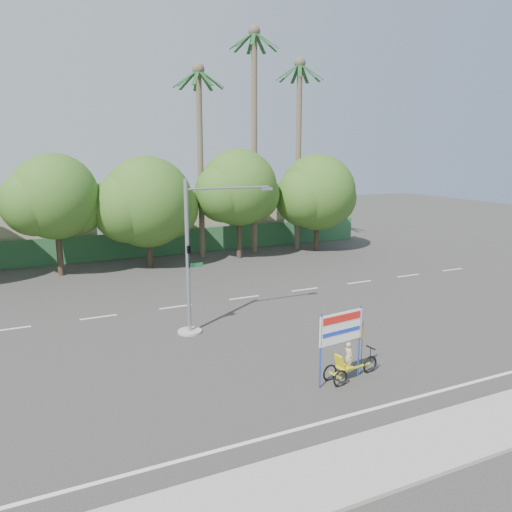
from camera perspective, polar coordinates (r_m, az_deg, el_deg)
name	(u,v)px	position (r m, az deg, el deg)	size (l,w,h in m)	color
ground	(278,355)	(20.85, 2.56, -11.21)	(120.00, 120.00, 0.00)	#33302D
sidewalk_near	(404,451)	(15.35, 16.57, -20.60)	(50.00, 2.40, 0.12)	gray
fence	(152,244)	(40.12, -11.82, 1.38)	(38.00, 0.08, 2.00)	#336B3D
building_left	(10,232)	(43.40, -26.26, 2.52)	(12.00, 8.00, 4.00)	#B7AA91
building_right	(225,221)	(46.61, -3.56, 4.05)	(14.00, 8.00, 3.60)	#B7AA91
tree_left	(55,200)	(35.14, -22.04, 5.97)	(6.66, 5.60, 8.07)	#473828
tree_center	(147,205)	(36.02, -12.38, 5.74)	(7.62, 6.40, 7.85)	#473828
tree_right	(238,190)	(38.11, -2.04, 7.50)	(6.90, 5.80, 8.36)	#473828
tree_far_right	(317,195)	(41.40, 6.98, 6.95)	(7.38, 6.20, 7.94)	#473828
palm_tall	(254,121)	(40.26, -0.19, 15.19)	(3.73, 3.79, 17.45)	#70604C
palm_mid	(299,135)	(42.06, 4.90, 13.56)	(3.73, 3.79, 15.45)	#70604C
palm_short	(200,141)	(38.52, -6.42, 12.88)	(3.73, 3.79, 14.45)	#70604C
traffic_signal	(195,270)	(22.62, -7.03, -1.63)	(4.72, 1.10, 7.00)	gray
trike_billboard	(346,351)	(18.56, 10.22, -10.67)	(2.81, 0.80, 2.77)	black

